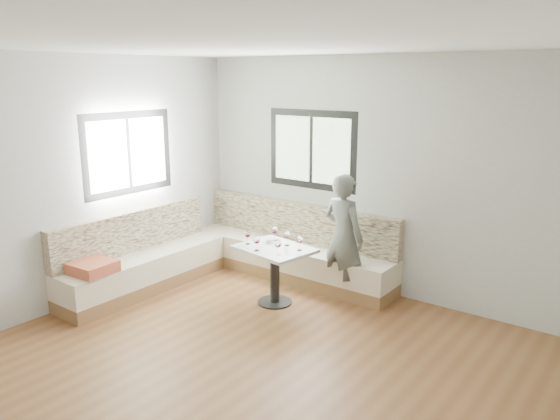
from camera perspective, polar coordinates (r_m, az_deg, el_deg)
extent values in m
cube|color=brown|center=(5.03, -4.51, -16.75)|extent=(5.00, 5.00, 0.01)
cube|color=white|center=(4.34, -5.25, 16.97)|extent=(5.00, 5.00, 0.01)
cube|color=#B7B7B2|center=(6.52, 9.95, 3.41)|extent=(5.00, 0.01, 2.80)
cube|color=#B7B7B2|center=(6.39, -21.85, 2.41)|extent=(0.01, 5.00, 2.80)
cube|color=black|center=(6.92, 3.33, 6.30)|extent=(1.30, 0.02, 1.00)
cube|color=black|center=(6.84, -15.57, 5.73)|extent=(0.02, 1.30, 1.00)
cube|color=brown|center=(7.17, 0.96, -6.37)|extent=(2.90, 0.55, 0.16)
cube|color=beige|center=(7.10, 0.97, -4.66)|extent=(2.90, 0.55, 0.29)
cube|color=beige|center=(7.14, 1.95, -1.23)|extent=(2.90, 0.14, 0.50)
cube|color=brown|center=(6.99, -13.87, -7.36)|extent=(0.55, 2.25, 0.16)
cube|color=beige|center=(6.91, -13.98, -5.61)|extent=(0.55, 2.25, 0.29)
cube|color=beige|center=(6.94, -15.25, -2.16)|extent=(0.14, 2.25, 0.50)
cube|color=#BA4D31|center=(6.36, -18.97, -5.68)|extent=(0.45, 0.45, 0.13)
cylinder|color=black|center=(6.41, -0.55, -9.58)|extent=(0.40, 0.40, 0.02)
cylinder|color=black|center=(6.29, -0.55, -7.01)|extent=(0.11, 0.11, 0.64)
cube|color=silver|center=(6.18, -0.56, -4.10)|extent=(0.91, 0.76, 0.04)
imported|color=#575C55|center=(6.36, 6.65, -2.80)|extent=(0.60, 0.45, 1.49)
cylinder|color=white|center=(6.35, -1.07, -3.22)|extent=(0.11, 0.11, 0.04)
sphere|color=black|center=(6.35, -0.90, -3.12)|extent=(0.02, 0.02, 0.02)
sphere|color=black|center=(6.36, -1.11, -3.08)|extent=(0.02, 0.02, 0.02)
sphere|color=black|center=(6.34, -1.14, -3.16)|extent=(0.02, 0.02, 0.02)
cylinder|color=white|center=(6.31, -3.42, -3.55)|extent=(0.06, 0.06, 0.01)
cylinder|color=white|center=(6.29, -3.42, -3.20)|extent=(0.01, 0.01, 0.07)
ellipsoid|color=white|center=(6.27, -3.43, -2.47)|extent=(0.08, 0.08, 0.09)
cylinder|color=#43020F|center=(6.28, -3.43, -2.67)|extent=(0.05, 0.05, 0.02)
cylinder|color=white|center=(6.07, -2.45, -4.24)|extent=(0.06, 0.06, 0.01)
cylinder|color=white|center=(6.06, -2.45, -3.88)|extent=(0.01, 0.01, 0.07)
ellipsoid|color=white|center=(6.03, -2.46, -3.12)|extent=(0.08, 0.08, 0.09)
cylinder|color=#43020F|center=(6.04, -2.46, -3.33)|extent=(0.05, 0.05, 0.02)
cylinder|color=white|center=(5.94, -0.20, -4.65)|extent=(0.06, 0.06, 0.01)
cylinder|color=white|center=(5.92, -0.20, -4.29)|extent=(0.01, 0.01, 0.07)
ellipsoid|color=white|center=(5.90, -0.20, -3.51)|extent=(0.08, 0.08, 0.09)
cylinder|color=#43020F|center=(5.90, -0.20, -3.73)|extent=(0.05, 0.05, 0.02)
cylinder|color=white|center=(6.24, 0.72, -3.71)|extent=(0.06, 0.06, 0.01)
cylinder|color=white|center=(6.23, 0.72, -3.36)|extent=(0.01, 0.01, 0.07)
ellipsoid|color=white|center=(6.21, 0.73, -2.63)|extent=(0.08, 0.08, 0.09)
cylinder|color=#43020F|center=(6.21, 0.73, -2.83)|extent=(0.05, 0.05, 0.02)
cylinder|color=white|center=(6.08, 2.04, -4.21)|extent=(0.06, 0.06, 0.01)
cylinder|color=white|center=(6.07, 2.05, -3.86)|extent=(0.01, 0.01, 0.07)
ellipsoid|color=white|center=(6.04, 2.05, -3.10)|extent=(0.08, 0.08, 0.09)
cylinder|color=#43020F|center=(6.05, 2.05, -3.31)|extent=(0.05, 0.05, 0.02)
cylinder|color=white|center=(6.43, -0.55, -3.18)|extent=(0.06, 0.06, 0.01)
cylinder|color=white|center=(6.42, -0.55, -2.84)|extent=(0.01, 0.01, 0.07)
ellipsoid|color=white|center=(6.39, -0.55, -2.12)|extent=(0.08, 0.08, 0.09)
cylinder|color=#43020F|center=(6.40, -0.55, -2.32)|extent=(0.05, 0.05, 0.02)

